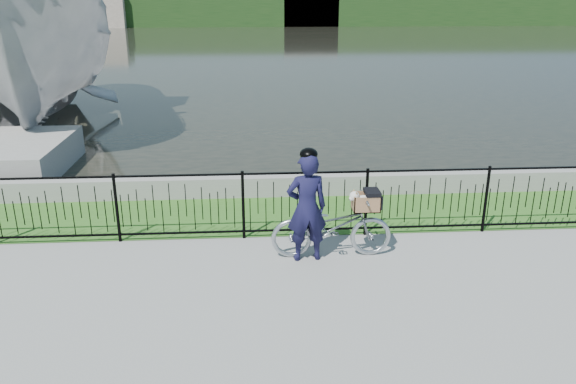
{
  "coord_description": "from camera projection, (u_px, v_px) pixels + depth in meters",
  "views": [
    {
      "loc": [
        -0.84,
        -6.83,
        3.83
      ],
      "look_at": [
        -0.32,
        1.0,
        1.0
      ],
      "focal_mm": 35.0,
      "sensor_mm": 36.0,
      "label": 1
    }
  ],
  "objects": [
    {
      "name": "water",
      "position": [
        262.0,
        49.0,
        38.73
      ],
      "size": [
        120.0,
        120.0,
        0.0
      ],
      "primitive_type": "plane",
      "color": "black",
      "rests_on": "ground"
    },
    {
      "name": "quay_wall",
      "position": [
        295.0,
        185.0,
        11.07
      ],
      "size": [
        60.0,
        0.3,
        0.4
      ],
      "primitive_type": "cube",
      "color": "gray",
      "rests_on": "ground"
    },
    {
      "name": "ground",
      "position": [
        316.0,
        284.0,
        7.76
      ],
      "size": [
        120.0,
        120.0,
        0.0
      ],
      "primitive_type": "plane",
      "color": "gray",
      "rests_on": "ground"
    },
    {
      "name": "cyclist",
      "position": [
        307.0,
        206.0,
        8.21
      ],
      "size": [
        0.64,
        0.46,
        1.72
      ],
      "color": "#131233",
      "rests_on": "ground"
    },
    {
      "name": "boat_near",
      "position": [
        40.0,
        45.0,
        16.33
      ],
      "size": [
        6.77,
        12.23,
        6.26
      ],
      "color": "#B1B1B1",
      "rests_on": "water"
    },
    {
      "name": "bicycle_rig",
      "position": [
        332.0,
        226.0,
        8.43
      ],
      "size": [
        1.82,
        0.63,
        1.06
      ],
      "color": "#A4AAB0",
      "rests_on": "ground"
    },
    {
      "name": "grass_strip",
      "position": [
        300.0,
        213.0,
        10.2
      ],
      "size": [
        60.0,
        2.0,
        0.01
      ],
      "primitive_type": "cube",
      "color": "#346820",
      "rests_on": "ground"
    },
    {
      "name": "fence",
      "position": [
        305.0,
        204.0,
        9.07
      ],
      "size": [
        14.0,
        0.06,
        1.15
      ],
      "primitive_type": null,
      "color": "black",
      "rests_on": "ground"
    },
    {
      "name": "far_building_left",
      "position": [
        89.0,
        8.0,
        60.39
      ],
      "size": [
        8.0,
        4.0,
        4.0
      ],
      "primitive_type": "cube",
      "color": "#A99988",
      "rests_on": "ground"
    },
    {
      "name": "far_treeline",
      "position": [
        256.0,
        12.0,
        63.57
      ],
      "size": [
        120.0,
        6.0,
        3.0
      ],
      "primitive_type": "cube",
      "color": "#214119",
      "rests_on": "ground"
    },
    {
      "name": "far_building_right",
      "position": [
        310.0,
        11.0,
        62.5
      ],
      "size": [
        6.0,
        3.0,
        3.2
      ],
      "primitive_type": "cube",
      "color": "#A99988",
      "rests_on": "ground"
    }
  ]
}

